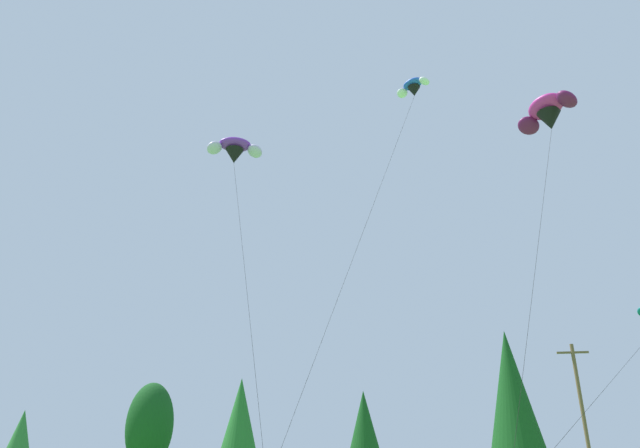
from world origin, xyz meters
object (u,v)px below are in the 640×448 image
Objects in this scene: parafoil_kite_far_purple at (235,150)px; parafoil_kite_low_magenta at (547,113)px; parafoil_kite_high_blue_white at (413,88)px; utility_pole at (584,418)px.

parafoil_kite_low_magenta is (18.05, -2.73, -0.63)m from parafoil_kite_far_purple.
parafoil_kite_high_blue_white is 1.24× the size of parafoil_kite_low_magenta.
parafoil_kite_high_blue_white is 9.76m from parafoil_kite_low_magenta.
parafoil_kite_high_blue_white is at bearing 146.64° from parafoil_kite_low_magenta.
parafoil_kite_high_blue_white reaches higher than utility_pole.
utility_pole is at bearing 31.84° from parafoil_kite_far_purple.
utility_pole is 0.54× the size of parafoil_kite_low_magenta.
parafoil_kite_far_purple is at bearing 171.41° from parafoil_kite_low_magenta.
parafoil_kite_high_blue_white reaches higher than parafoil_kite_far_purple.
parafoil_kite_high_blue_white is at bearing 8.58° from parafoil_kite_far_purple.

